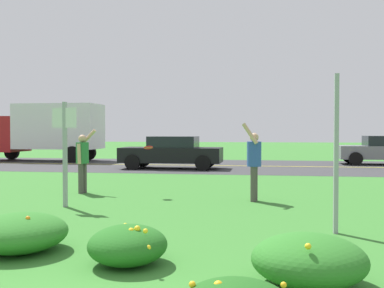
# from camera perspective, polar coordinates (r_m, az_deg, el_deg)

# --- Properties ---
(ground_plane) EXTENTS (120.00, 120.00, 0.00)m
(ground_plane) POSITION_cam_1_polar(r_m,az_deg,el_deg) (12.75, 2.20, -5.96)
(ground_plane) COLOR #387A2D
(highway_strip) EXTENTS (120.00, 9.30, 0.01)m
(highway_strip) POSITION_cam_1_polar(r_m,az_deg,el_deg) (22.44, 5.28, -2.70)
(highway_strip) COLOR #38383A
(highway_strip) RESTS_ON ground
(highway_center_stripe) EXTENTS (120.00, 0.16, 0.00)m
(highway_center_stripe) POSITION_cam_1_polar(r_m,az_deg,el_deg) (22.44, 5.28, -2.69)
(highway_center_stripe) COLOR yellow
(highway_center_stripe) RESTS_ON ground
(daylily_clump_front_center) EXTENTS (1.29, 1.36, 0.54)m
(daylily_clump_front_center) POSITION_cam_1_polar(r_m,az_deg,el_deg) (6.91, -20.51, -10.21)
(daylily_clump_front_center) COLOR #2D7526
(daylily_clump_front_center) RESTS_ON ground
(daylily_clump_front_right) EXTENTS (1.25, 1.21, 0.57)m
(daylily_clump_front_right) POSITION_cam_1_polar(r_m,az_deg,el_deg) (5.29, 14.27, -13.70)
(daylily_clump_front_right) COLOR #2D7526
(daylily_clump_front_right) RESTS_ON ground
(daylily_clump_mid_right) EXTENTS (0.99, 1.05, 0.52)m
(daylily_clump_mid_right) POSITION_cam_1_polar(r_m,az_deg,el_deg) (5.94, -7.95, -12.26)
(daylily_clump_mid_right) COLOR #23661E
(daylily_clump_mid_right) RESTS_ON ground
(sign_post_near_path) EXTENTS (0.56, 0.10, 2.32)m
(sign_post_near_path) POSITION_cam_1_polar(r_m,az_deg,el_deg) (10.52, -15.46, 0.12)
(sign_post_near_path) COLOR #93969B
(sign_post_near_path) RESTS_ON ground
(sign_post_by_roadside) EXTENTS (0.07, 0.10, 2.61)m
(sign_post_by_roadside) POSITION_cam_1_polar(r_m,az_deg,el_deg) (7.86, 17.40, -1.16)
(sign_post_by_roadside) COLOR #93969B
(sign_post_by_roadside) RESTS_ON ground
(person_thrower_green_shirt) EXTENTS (0.51, 0.51, 1.73)m
(person_thrower_green_shirt) POSITION_cam_1_polar(r_m,az_deg,el_deg) (12.78, -13.38, -1.71)
(person_thrower_green_shirt) COLOR #287038
(person_thrower_green_shirt) RESTS_ON ground
(person_catcher_blue_shirt) EXTENTS (0.46, 0.51, 1.87)m
(person_catcher_blue_shirt) POSITION_cam_1_polar(r_m,az_deg,el_deg) (11.08, 7.67, -1.99)
(person_catcher_blue_shirt) COLOR #2D4C9E
(person_catcher_blue_shirt) RESTS_ON ground
(frisbee_red) EXTENTS (0.25, 0.24, 0.12)m
(frisbee_red) POSITION_cam_1_polar(r_m,az_deg,el_deg) (11.92, -5.42, -0.44)
(frisbee_red) COLOR red
(car_black_center_right) EXTENTS (4.50, 2.00, 1.45)m
(car_black_center_right) POSITION_cam_1_polar(r_m,az_deg,el_deg) (20.68, -2.50, -1.02)
(car_black_center_right) COLOR black
(car_black_center_right) RESTS_ON ground
(box_truck_red) EXTENTS (6.70, 2.46, 3.20)m
(box_truck_red) POSITION_cam_1_polar(r_m,az_deg,el_deg) (27.42, -17.82, 1.76)
(box_truck_red) COLOR maroon
(box_truck_red) RESTS_ON ground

